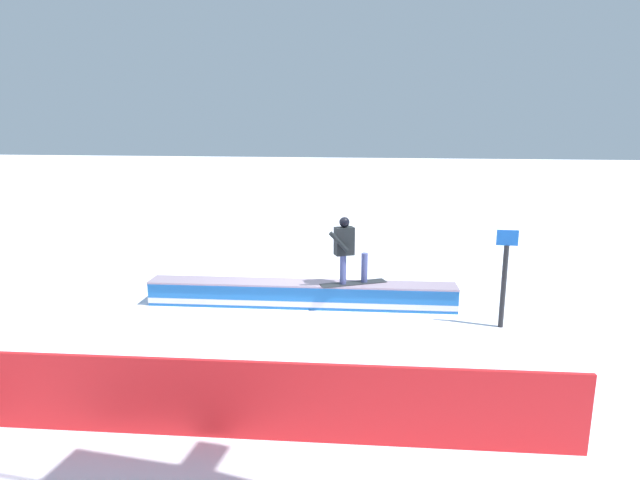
# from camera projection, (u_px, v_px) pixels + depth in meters

# --- Properties ---
(ground_plane) EXTENTS (120.00, 120.00, 0.00)m
(ground_plane) POSITION_uv_depth(u_px,v_px,m) (301.00, 306.00, 11.33)
(ground_plane) COLOR white
(grind_box) EXTENTS (6.82, 1.10, 0.55)m
(grind_box) POSITION_uv_depth(u_px,v_px,m) (301.00, 295.00, 11.28)
(grind_box) COLOR blue
(grind_box) RESTS_ON ground_plane
(snowboarder) EXTENTS (1.46, 0.93, 1.49)m
(snowboarder) POSITION_uv_depth(u_px,v_px,m) (347.00, 248.00, 10.90)
(snowboarder) COLOR #23262A
(snowboarder) RESTS_ON grind_box
(safety_fence) EXTENTS (8.86, 0.72, 1.06)m
(safety_fence) POSITION_uv_depth(u_px,v_px,m) (224.00, 399.00, 6.40)
(safety_fence) COLOR red
(safety_fence) RESTS_ON ground_plane
(trail_marker) EXTENTS (0.40, 0.10, 1.97)m
(trail_marker) POSITION_uv_depth(u_px,v_px,m) (504.00, 276.00, 9.91)
(trail_marker) COLOR #262628
(trail_marker) RESTS_ON ground_plane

